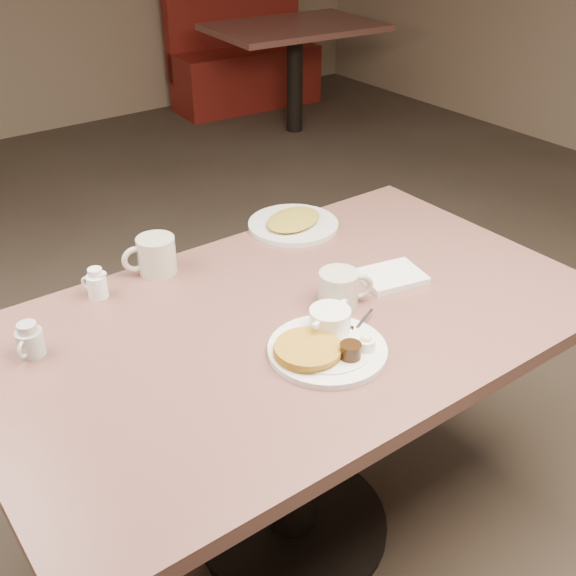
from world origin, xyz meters
TOP-DOWN VIEW (x-y plane):
  - room at (0.00, 0.00)m, footprint 7.04×8.04m
  - diner_table at (0.00, 0.00)m, footprint 1.50×0.90m
  - main_plate at (-0.02, -0.16)m, footprint 0.35×0.34m
  - coffee_mug_near at (0.13, -0.03)m, footprint 0.15×0.13m
  - napkin at (0.31, -0.01)m, footprint 0.18×0.16m
  - coffee_mug_far at (-0.16, 0.39)m, footprint 0.15×0.12m
  - creamer_left at (-0.56, 0.22)m, footprint 0.08×0.08m
  - creamer_right at (-0.34, 0.37)m, footprint 0.07×0.07m
  - hash_plate at (0.29, 0.39)m, footprint 0.35×0.35m
  - booth_back_right at (2.25, 3.60)m, footprint 1.26×1.44m

SIDE VIEW (x-z plane):
  - booth_back_right at x=2.25m, z-range -0.15..0.97m
  - diner_table at x=0.00m, z-range 0.21..0.96m
  - napkin at x=0.31m, z-range 0.75..0.77m
  - hash_plate at x=0.29m, z-range 0.75..0.78m
  - main_plate at x=-0.02m, z-range 0.74..0.81m
  - creamer_left at x=-0.56m, z-range 0.75..0.83m
  - creamer_right at x=-0.34m, z-range 0.75..0.83m
  - coffee_mug_near at x=0.13m, z-range 0.75..0.84m
  - coffee_mug_far at x=-0.16m, z-range 0.75..0.85m
  - room at x=0.00m, z-range -0.02..2.82m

